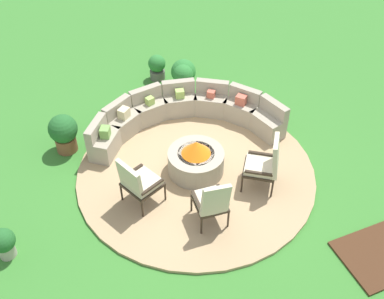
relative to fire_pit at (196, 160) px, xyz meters
name	(u,v)px	position (x,y,z in m)	size (l,w,h in m)	color
ground_plane	(196,172)	(0.00, 0.00, -0.35)	(24.00, 24.00, 0.00)	#387A2D
patio_circle	(196,171)	(0.00, 0.00, -0.32)	(4.69, 4.69, 0.06)	tan
mulch_bed_right	(382,254)	(2.11, -3.00, -0.33)	(1.41, 1.09, 0.04)	#472B19
fire_pit	(196,160)	(0.00, 0.00, 0.00)	(1.10, 1.10, 0.74)	#9E937F
curved_stone_bench	(183,114)	(0.29, 1.42, 0.02)	(4.08, 2.11, 0.77)	#9E937F
lounge_chair_front_left	(138,181)	(-1.28, -0.38, 0.26)	(0.80, 0.80, 1.07)	#2D2319
lounge_chair_front_right	(212,201)	(-0.26, -1.30, 0.25)	(0.57, 0.62, 1.06)	#2D2319
lounge_chair_back_left	(266,163)	(1.04, -0.85, 0.28)	(0.83, 0.85, 1.14)	#2D2319
potted_plant_0	(183,79)	(0.80, 2.66, 0.06)	(0.47, 0.47, 0.76)	#605B56
potted_plant_1	(157,67)	(0.43, 3.51, -0.01)	(0.43, 0.43, 0.65)	#605B56
potted_plant_2	(64,132)	(-2.22, 1.67, 0.13)	(0.59, 0.59, 0.86)	brown
potted_plant_3	(183,73)	(0.90, 2.91, 0.04)	(0.60, 0.60, 0.74)	brown
potted_plant_4	(3,243)	(-3.66, -0.59, -0.02)	(0.41, 0.41, 0.59)	#A89E8E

